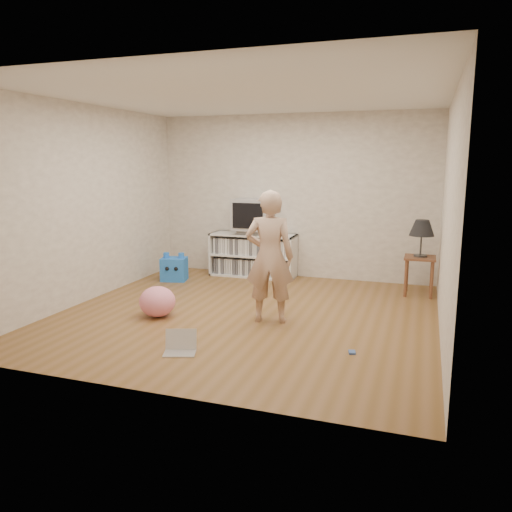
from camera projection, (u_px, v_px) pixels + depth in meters
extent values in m
plane|color=brown|center=(246.00, 314.00, 6.16)|extent=(4.50, 4.50, 0.00)
cube|color=#BAAEA3|center=(294.00, 197.00, 8.01)|extent=(4.50, 0.02, 2.60)
cube|color=#BAAEA3|center=(145.00, 235.00, 3.82)|extent=(4.50, 0.02, 2.60)
cube|color=#BAAEA3|center=(87.00, 204.00, 6.63)|extent=(0.02, 4.50, 2.60)
cube|color=#BAAEA3|center=(448.00, 216.00, 5.20)|extent=(0.02, 4.50, 2.60)
cube|color=white|center=(245.00, 95.00, 5.67)|extent=(4.50, 4.50, 0.01)
cube|color=white|center=(257.00, 253.00, 8.36)|extent=(1.40, 0.03, 0.70)
cube|color=white|center=(215.00, 253.00, 8.38)|extent=(0.03, 0.45, 0.70)
cube|color=white|center=(294.00, 258.00, 7.94)|extent=(0.03, 0.45, 0.70)
cube|color=white|center=(253.00, 275.00, 8.22)|extent=(1.40, 0.45, 0.03)
cube|color=white|center=(253.00, 255.00, 8.16)|extent=(1.34, 0.45, 0.03)
cube|color=white|center=(253.00, 235.00, 8.10)|extent=(1.40, 0.45, 0.03)
cube|color=silver|center=(253.00, 255.00, 8.16)|extent=(1.26, 0.36, 0.64)
cube|color=gray|center=(253.00, 232.00, 8.09)|extent=(0.45, 0.35, 0.07)
cube|color=#9B9BA0|center=(253.00, 214.00, 8.04)|extent=(0.60, 0.52, 0.50)
cube|color=black|center=(248.00, 216.00, 7.79)|extent=(0.50, 0.01, 0.40)
cylinder|color=brown|center=(406.00, 279.00, 6.91)|extent=(0.04, 0.04, 0.52)
cylinder|color=brown|center=(432.00, 280.00, 6.80)|extent=(0.04, 0.04, 0.52)
cylinder|color=brown|center=(407.00, 273.00, 7.22)|extent=(0.04, 0.04, 0.52)
cylinder|color=brown|center=(432.00, 275.00, 7.11)|extent=(0.04, 0.04, 0.52)
cube|color=brown|center=(420.00, 258.00, 6.96)|extent=(0.42, 0.42, 0.03)
cylinder|color=#333333|center=(420.00, 256.00, 6.95)|extent=(0.18, 0.18, 0.02)
cylinder|color=#333333|center=(421.00, 244.00, 6.92)|extent=(0.02, 0.02, 0.32)
imported|color=tan|center=(270.00, 257.00, 5.75)|extent=(0.63, 0.47, 1.54)
cube|color=silver|center=(180.00, 353.00, 4.89)|extent=(0.36, 0.30, 0.01)
cube|color=silver|center=(181.00, 339.00, 4.97)|extent=(0.31, 0.16, 0.20)
cube|color=black|center=(181.00, 339.00, 4.97)|extent=(0.27, 0.13, 0.16)
cube|color=#3F5FA9|center=(352.00, 352.00, 4.90)|extent=(0.09, 0.10, 0.02)
cube|color=blue|center=(174.00, 269.00, 7.88)|extent=(0.44, 0.38, 0.36)
cylinder|color=blue|center=(166.00, 255.00, 7.85)|extent=(0.09, 0.09, 0.08)
cylinder|color=blue|center=(181.00, 255.00, 7.83)|extent=(0.09, 0.09, 0.08)
sphere|color=black|center=(167.00, 269.00, 7.73)|extent=(0.06, 0.06, 0.06)
sphere|color=black|center=(176.00, 269.00, 7.72)|extent=(0.06, 0.06, 0.06)
ellipsoid|color=pink|center=(157.00, 302.00, 6.04)|extent=(0.56, 0.56, 0.37)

